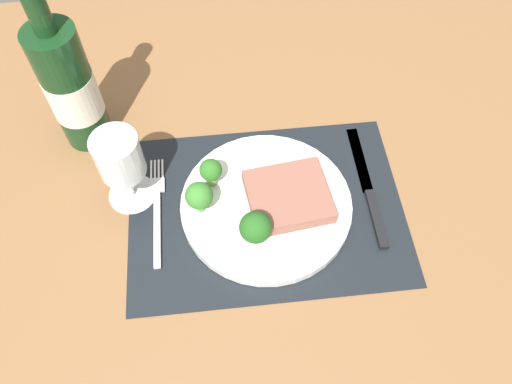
# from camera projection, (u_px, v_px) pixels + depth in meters

# --- Properties ---
(ground_plane) EXTENTS (1.40, 1.10, 0.03)m
(ground_plane) POSITION_uv_depth(u_px,v_px,m) (266.00, 214.00, 0.80)
(ground_plane) COLOR brown
(placemat) EXTENTS (0.42, 0.31, 0.00)m
(placemat) POSITION_uv_depth(u_px,v_px,m) (266.00, 208.00, 0.79)
(placemat) COLOR black
(placemat) RESTS_ON ground_plane
(plate) EXTENTS (0.26, 0.26, 0.02)m
(plate) POSITION_uv_depth(u_px,v_px,m) (266.00, 205.00, 0.78)
(plate) COLOR white
(plate) RESTS_ON placemat
(steak) EXTENTS (0.13, 0.12, 0.02)m
(steak) POSITION_uv_depth(u_px,v_px,m) (289.00, 198.00, 0.76)
(steak) COLOR #8C5647
(steak) RESTS_ON plate
(broccoli_back_left) EXTENTS (0.05, 0.05, 0.06)m
(broccoli_back_left) POSITION_uv_depth(u_px,v_px,m) (256.00, 228.00, 0.71)
(broccoli_back_left) COLOR #5B8942
(broccoli_back_left) RESTS_ON plate
(broccoli_near_fork) EXTENTS (0.04, 0.04, 0.06)m
(broccoli_near_fork) POSITION_uv_depth(u_px,v_px,m) (199.00, 195.00, 0.74)
(broccoli_near_fork) COLOR #5B8942
(broccoli_near_fork) RESTS_ON plate
(broccoli_center) EXTENTS (0.03, 0.03, 0.05)m
(broccoli_center) POSITION_uv_depth(u_px,v_px,m) (211.00, 171.00, 0.77)
(broccoli_center) COLOR #6B994C
(broccoli_center) RESTS_ON plate
(fork) EXTENTS (0.02, 0.19, 0.01)m
(fork) POSITION_uv_depth(u_px,v_px,m) (157.00, 209.00, 0.78)
(fork) COLOR silver
(fork) RESTS_ON placemat
(knife) EXTENTS (0.02, 0.23, 0.01)m
(knife) POSITION_uv_depth(u_px,v_px,m) (370.00, 194.00, 0.79)
(knife) COLOR black
(knife) RESTS_ON placemat
(wine_bottle) EXTENTS (0.08, 0.08, 0.31)m
(wine_bottle) POSITION_uv_depth(u_px,v_px,m) (70.00, 87.00, 0.77)
(wine_bottle) COLOR #143819
(wine_bottle) RESTS_ON ground_plane
(wine_glass) EXTENTS (0.07, 0.07, 0.14)m
(wine_glass) POSITION_uv_depth(u_px,v_px,m) (120.00, 160.00, 0.73)
(wine_glass) COLOR silver
(wine_glass) RESTS_ON ground_plane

